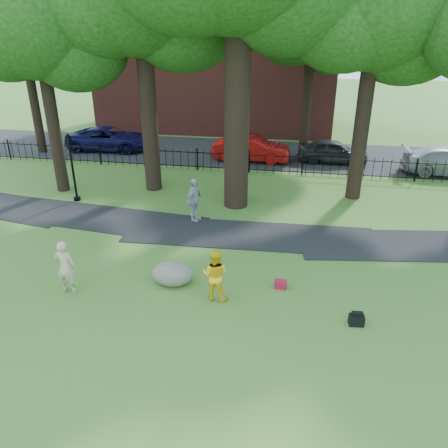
% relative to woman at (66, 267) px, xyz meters
% --- Properties ---
extents(ground, '(120.00, 120.00, 0.00)m').
position_rel_woman_xyz_m(ground, '(4.17, 1.07, -0.89)').
color(ground, '#376C25').
rests_on(ground, ground).
extents(footpath, '(36.07, 3.85, 0.03)m').
position_rel_woman_xyz_m(footpath, '(5.17, 4.97, -0.89)').
color(footpath, black).
rests_on(footpath, ground).
extents(street, '(80.00, 7.00, 0.02)m').
position_rel_woman_xyz_m(street, '(4.17, 17.07, -0.89)').
color(street, black).
rests_on(street, ground).
extents(iron_fence, '(44.00, 0.04, 1.20)m').
position_rel_woman_xyz_m(iron_fence, '(4.17, 13.07, -0.29)').
color(iron_fence, black).
rests_on(iron_fence, ground).
extents(brick_building, '(18.00, 8.00, 12.00)m').
position_rel_woman_xyz_m(brick_building, '(0.17, 25.07, 5.11)').
color(brick_building, brown).
rests_on(brick_building, ground).
extents(tree_row, '(26.82, 7.96, 12.42)m').
position_rel_woman_xyz_m(tree_row, '(4.69, 9.48, 7.26)').
color(tree_row, black).
rests_on(tree_row, ground).
extents(woman, '(0.65, 0.43, 1.78)m').
position_rel_woman_xyz_m(woman, '(0.00, 0.00, 0.00)').
color(woman, tan).
rests_on(woman, ground).
extents(man, '(0.89, 0.74, 1.68)m').
position_rel_woman_xyz_m(man, '(4.67, 0.41, -0.05)').
color(man, yellow).
rests_on(man, ground).
extents(pedestrian, '(0.73, 1.19, 1.89)m').
position_rel_woman_xyz_m(pedestrian, '(2.68, 6.02, 0.06)').
color(pedestrian, '#A1A2A5').
rests_on(pedestrian, ground).
extents(boulder, '(1.47, 1.18, 0.78)m').
position_rel_woman_xyz_m(boulder, '(3.12, 1.05, -0.50)').
color(boulder, '#6B6559').
rests_on(boulder, ground).
extents(lamppost, '(0.32, 0.32, 3.25)m').
position_rel_woman_xyz_m(lamppost, '(-3.46, 7.35, 0.70)').
color(lamppost, black).
rests_on(lamppost, ground).
extents(backpack, '(0.44, 0.30, 0.31)m').
position_rel_woman_xyz_m(backpack, '(8.86, -0.20, -0.73)').
color(backpack, black).
rests_on(backpack, ground).
extents(red_bag, '(0.40, 0.26, 0.26)m').
position_rel_woman_xyz_m(red_bag, '(6.64, 1.34, -0.76)').
color(red_bag, maroon).
rests_on(red_bag, ground).
extents(red_sedan, '(4.74, 1.81, 1.54)m').
position_rel_woman_xyz_m(red_sedan, '(4.02, 15.44, -0.12)').
color(red_sedan, '#A70E0C').
rests_on(red_sedan, ground).
extents(navy_van, '(5.56, 2.84, 1.50)m').
position_rel_woman_xyz_m(navy_van, '(-5.65, 16.32, -0.14)').
color(navy_van, '#0C0C3C').
rests_on(navy_van, ground).
extents(grey_car, '(4.19, 1.70, 1.43)m').
position_rel_woman_xyz_m(grey_car, '(8.96, 15.90, -0.18)').
color(grey_car, black).
rests_on(grey_car, ground).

